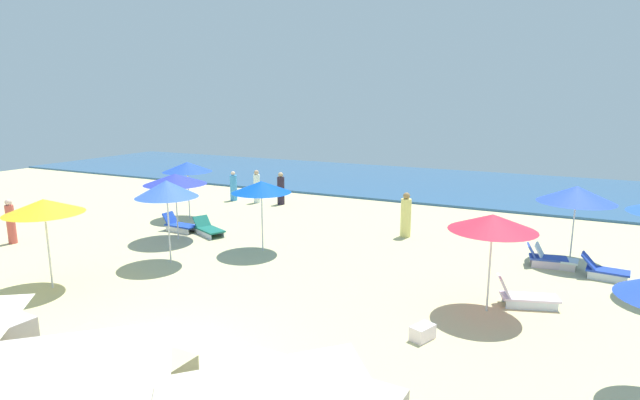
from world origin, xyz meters
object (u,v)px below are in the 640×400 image
umbrella_3 (261,187)px  cooler_box_0 (423,332)px  lounge_chair_5_0 (179,225)px  beachgoer_0 (257,187)px  umbrella_2 (576,194)px  umbrella_5 (175,179)px  umbrella_7 (187,167)px  lounge_chair_5_1 (208,229)px  beachgoer_1 (11,222)px  umbrella_6 (44,206)px  lounge_chair_2_1 (554,259)px  beachgoer_3 (234,187)px  lounge_chair_0_0 (525,297)px  umbrella_8 (166,189)px  umbrella_0 (493,222)px  lounge_chair_2_0 (545,258)px  beachgoer_2 (281,189)px  lounge_chair_4_1 (604,270)px  beachgoer_4 (406,216)px

umbrella_3 → cooler_box_0: umbrella_3 is taller
lounge_chair_5_0 → beachgoer_0: 6.14m
umbrella_2 → umbrella_5: (-13.30, -3.74, 0.08)m
umbrella_5 → umbrella_7: 3.45m
lounge_chair_5_1 → beachgoer_1: bearing=150.2°
umbrella_6 → beachgoer_1: umbrella_6 is taller
lounge_chair_2_1 → cooler_box_0: lounge_chair_2_1 is taller
beachgoer_3 → umbrella_2: bearing=-52.7°
lounge_chair_0_0 → lounge_chair_2_1: size_ratio=1.23×
lounge_chair_5_0 → umbrella_8: (2.47, -3.17, 2.17)m
umbrella_0 → umbrella_8: bearing=-176.3°
lounge_chair_2_0 → umbrella_7: umbrella_7 is taller
umbrella_0 → lounge_chair_5_1: 11.32m
umbrella_0 → cooler_box_0: (-1.03, -2.21, -2.11)m
lounge_chair_0_0 → beachgoer_3: beachgoer_3 is taller
lounge_chair_2_0 → beachgoer_2: (-12.36, 4.46, 0.49)m
umbrella_2 → beachgoer_2: bearing=165.2°
lounge_chair_0_0 → lounge_chair_4_1: lounge_chair_0_0 is taller
umbrella_8 → lounge_chair_5_0: bearing=127.9°
lounge_chair_5_1 → beachgoer_4: (6.95, 3.16, 0.56)m
umbrella_6 → beachgoer_3: umbrella_6 is taller
lounge_chair_4_1 → umbrella_5: size_ratio=0.54×
umbrella_7 → umbrella_8: umbrella_8 is taller
lounge_chair_4_1 → beachgoer_0: bearing=78.8°
umbrella_8 → beachgoer_1: 7.00m
lounge_chair_2_1 → umbrella_8: 12.40m
umbrella_2 → lounge_chair_4_1: bearing=-59.2°
lounge_chair_2_1 → cooler_box_0: size_ratio=2.32×
umbrella_2 → beachgoer_3: bearing=168.6°
lounge_chair_2_0 → beachgoer_0: beachgoer_0 is taller
umbrella_2 → umbrella_0: bearing=-108.8°
lounge_chair_0_0 → beachgoer_2: (-12.06, 8.09, 0.50)m
beachgoer_1 → beachgoer_2: bearing=-48.1°
lounge_chair_2_0 → beachgoer_1: beachgoer_1 is taller
umbrella_0 → lounge_chair_2_1: (1.37, 4.43, -2.01)m
beachgoer_3 → beachgoer_0: bearing=-38.8°
beachgoer_1 → beachgoer_3: size_ratio=1.08×
umbrella_2 → beachgoer_2: size_ratio=1.52×
lounge_chair_5_0 → lounge_chair_0_0: bearing=-95.3°
cooler_box_0 → umbrella_3: bearing=-99.2°
umbrella_6 → lounge_chair_2_1: bearing=33.4°
lounge_chair_2_0 → beachgoer_3: beachgoer_3 is taller
umbrella_0 → umbrella_8: (-9.74, -0.64, 0.15)m
umbrella_7 → umbrella_5: bearing=-56.3°
umbrella_6 → lounge_chair_5_0: bearing=99.5°
beachgoer_3 → umbrella_6: bearing=-118.5°
lounge_chair_4_1 → beachgoer_4: (-6.59, 1.89, 0.52)m
beachgoer_1 → beachgoer_2: (5.25, 10.34, -0.04)m
umbrella_3 → beachgoer_2: 7.99m
lounge_chair_5_1 → umbrella_6: umbrella_6 is taller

